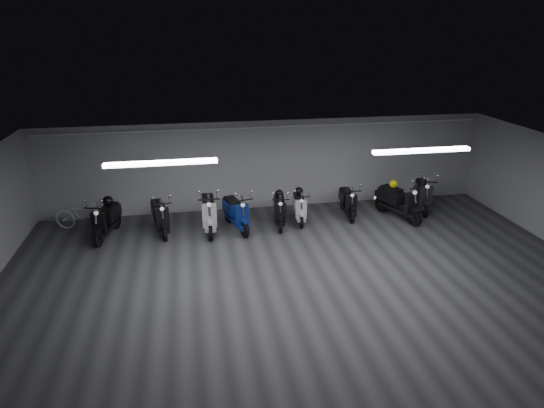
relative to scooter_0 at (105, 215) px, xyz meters
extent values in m
cube|color=#353537|center=(4.76, -3.48, -0.68)|extent=(14.00, 10.00, 0.01)
cube|color=gray|center=(4.76, -3.48, 2.13)|extent=(14.00, 10.00, 0.01)
cube|color=#9D9EA0|center=(4.76, 1.52, 0.73)|extent=(14.00, 0.01, 2.80)
cube|color=#9D9EA0|center=(4.76, -8.49, 0.73)|extent=(14.00, 0.01, 2.80)
cube|color=white|center=(1.76, -2.48, 2.07)|extent=(2.40, 0.18, 0.08)
cube|color=white|center=(7.76, -2.48, 2.07)|extent=(2.40, 0.18, 0.08)
cylinder|color=white|center=(4.76, 1.44, 1.95)|extent=(13.60, 0.05, 0.05)
imported|color=silver|center=(-0.70, 0.60, -0.11)|extent=(1.85, 1.13, 1.13)
sphere|color=black|center=(0.06, 0.24, 0.30)|extent=(0.29, 0.29, 0.29)
sphere|color=black|center=(4.87, 0.22, 0.22)|extent=(0.26, 0.26, 0.26)
sphere|color=yellow|center=(8.35, 0.09, 0.36)|extent=(0.25, 0.25, 0.25)
sphere|color=black|center=(5.50, 0.40, 0.19)|extent=(0.26, 0.26, 0.26)
camera|label=1|loc=(2.37, -12.47, 4.84)|focal=31.03mm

